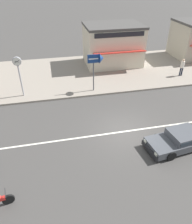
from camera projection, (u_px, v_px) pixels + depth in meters
ground_plane at (126, 131)px, 14.72m from camera, size 160.00×160.00×0.00m
lane_centre_stripe at (126, 131)px, 14.72m from camera, size 50.40×0.14×0.01m
kerb_strip at (95, 72)px, 22.99m from camera, size 68.00×10.00×0.15m
sedan_dark_grey_2 at (183, 139)px, 13.25m from camera, size 4.85×2.22×1.06m
street_clock at (18, 67)px, 17.18m from camera, size 0.67×0.22×3.36m
arrow_signboard at (100, 60)px, 17.93m from camera, size 1.35×0.77×3.27m
pedestrian_by_shop at (182, 66)px, 21.44m from camera, size 0.34×0.34×1.72m
shopfront_corner_warung at (113, 44)px, 23.72m from camera, size 6.02×5.28×4.21m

